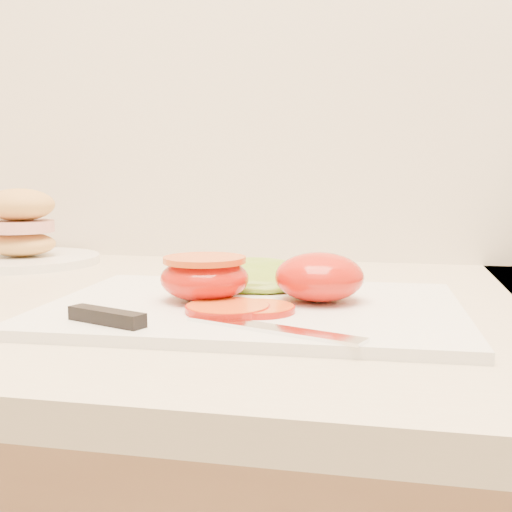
# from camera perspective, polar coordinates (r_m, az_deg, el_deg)

# --- Properties ---
(cutting_board) EXTENTS (0.41, 0.30, 0.01)m
(cutting_board) POSITION_cam_1_polar(r_m,az_deg,el_deg) (0.63, -0.19, -4.65)
(cutting_board) COLOR white
(cutting_board) RESTS_ON counter
(tomato_half_dome) EXTENTS (0.09, 0.09, 0.05)m
(tomato_half_dome) POSITION_cam_1_polar(r_m,az_deg,el_deg) (0.64, 5.65, -1.86)
(tomato_half_dome) COLOR red
(tomato_half_dome) RESTS_ON cutting_board
(tomato_half_cut) EXTENTS (0.09, 0.09, 0.04)m
(tomato_half_cut) POSITION_cam_1_polar(r_m,az_deg,el_deg) (0.64, -4.58, -1.84)
(tomato_half_cut) COLOR red
(tomato_half_cut) RESTS_ON cutting_board
(tomato_slice_0) EXTENTS (0.07, 0.07, 0.01)m
(tomato_slice_0) POSITION_cam_1_polar(r_m,az_deg,el_deg) (0.59, -2.53, -4.68)
(tomato_slice_0) COLOR #D56019
(tomato_slice_0) RESTS_ON cutting_board
(tomato_slice_1) EXTENTS (0.07, 0.07, 0.01)m
(tomato_slice_1) POSITION_cam_1_polar(r_m,az_deg,el_deg) (0.59, 0.15, -4.70)
(tomato_slice_1) COLOR #D56019
(tomato_slice_1) RESTS_ON cutting_board
(lettuce_leaf_0) EXTENTS (0.16, 0.13, 0.03)m
(lettuce_leaf_0) POSITION_cam_1_polar(r_m,az_deg,el_deg) (0.71, -0.34, -1.78)
(lettuce_leaf_0) COLOR olive
(lettuce_leaf_0) RESTS_ON cutting_board
(lettuce_leaf_1) EXTENTS (0.11, 0.08, 0.02)m
(lettuce_leaf_1) POSITION_cam_1_polar(r_m,az_deg,el_deg) (0.71, 3.70, -2.02)
(lettuce_leaf_1) COLOR olive
(lettuce_leaf_1) RESTS_ON cutting_board
(knife) EXTENTS (0.26, 0.08, 0.01)m
(knife) POSITION_cam_1_polar(r_m,az_deg,el_deg) (0.54, -7.66, -5.77)
(knife) COLOR silver
(knife) RESTS_ON cutting_board
(sandwich_plate) EXTENTS (0.23, 0.23, 0.11)m
(sandwich_plate) POSITION_cam_1_polar(r_m,az_deg,el_deg) (1.02, -20.19, 1.57)
(sandwich_plate) COLOR white
(sandwich_plate) RESTS_ON counter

